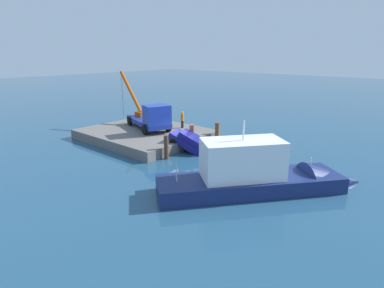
{
  "coord_description": "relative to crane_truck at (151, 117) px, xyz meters",
  "views": [
    {
      "loc": [
        19.01,
        -20.68,
        8.54
      ],
      "look_at": [
        0.89,
        0.18,
        0.53
      ],
      "focal_mm": 29.81,
      "sensor_mm": 36.0,
      "label": 1
    }
  ],
  "objects": [
    {
      "name": "ground",
      "position": [
        4.83,
        -0.41,
        -2.24
      ],
      "size": [
        200.0,
        200.0,
        0.0
      ],
      "primitive_type": "plane",
      "color": "navy"
    },
    {
      "name": "dock",
      "position": [
        -0.41,
        -0.41,
        -1.8
      ],
      "size": [
        11.76,
        9.82,
        0.89
      ],
      "primitive_type": "cube",
      "color": "slate",
      "rests_on": "ground"
    },
    {
      "name": "crane_truck",
      "position": [
        0.0,
        0.0,
        0.0
      ],
      "size": [
        10.29,
        4.54,
        5.53
      ],
      "color": "navy",
      "rests_on": "dock"
    },
    {
      "name": "dock_worker",
      "position": [
        1.75,
        2.8,
        -0.47
      ],
      "size": [
        0.34,
        0.34,
        1.73
      ],
      "color": "#252525",
      "rests_on": "dock"
    },
    {
      "name": "salvaged_car",
      "position": [
        6.23,
        -0.66,
        -1.52
      ],
      "size": [
        4.6,
        3.12,
        2.67
      ],
      "color": "navy",
      "rests_on": "ground"
    },
    {
      "name": "moored_yacht",
      "position": [
        15.36,
        -3.38,
        -1.71
      ],
      "size": [
        10.97,
        12.72,
        6.09
      ],
      "color": "navy",
      "rests_on": "ground"
    },
    {
      "name": "piling_near",
      "position": [
        5.81,
        -3.55,
        -1.24
      ],
      "size": [
        0.37,
        0.37,
        2.0
      ],
      "primitive_type": "cylinder",
      "color": "#513927",
      "rests_on": "ground"
    },
    {
      "name": "piling_mid",
      "position": [
        5.59,
        -0.11,
        -1.1
      ],
      "size": [
        0.42,
        0.42,
        2.28
      ],
      "primitive_type": "cylinder",
      "color": "brown",
      "rests_on": "ground"
    },
    {
      "name": "piling_far",
      "position": [
        5.94,
        3.26,
        -1.26
      ],
      "size": [
        0.42,
        0.42,
        1.96
      ],
      "primitive_type": "cylinder",
      "color": "brown",
      "rests_on": "ground"
    }
  ]
}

